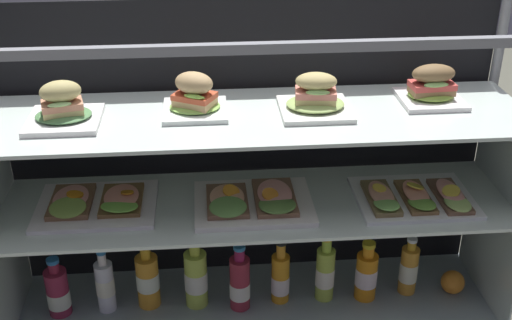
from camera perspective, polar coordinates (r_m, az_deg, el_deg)
The scene contains 24 objects.
ground_plane at distance 2.18m, azimuth 0.00°, elevation -13.54°, with size 6.00×6.00×0.02m, color #5B5B4D.
case_base_deck at distance 2.16m, azimuth 0.00°, elevation -12.92°, with size 1.55×0.45×0.04m, color #96A5A9.
case_frame at distance 2.00m, azimuth -0.36°, elevation 0.99°, with size 1.55×0.45×0.97m.
riser_lower_tier at distance 2.03m, azimuth 0.00°, elevation -8.45°, with size 1.49×0.39×0.37m.
shelf_lower_glass at distance 1.93m, azimuth 0.00°, elevation -3.84°, with size 1.51×0.40×0.01m, color silver.
riser_upper_tier at distance 1.86m, azimuth 0.00°, elevation -0.15°, with size 1.49×0.39×0.27m.
shelf_upper_glass at distance 1.80m, azimuth 0.00°, elevation 3.81°, with size 1.51×0.40×0.01m, color silver.
plated_roll_sandwich_near_left_corner at distance 1.80m, azimuth -16.44°, elevation 4.27°, with size 0.19×0.19×0.12m.
plated_roll_sandwich_far_left at distance 1.80m, azimuth -5.36°, elevation 5.39°, with size 0.18×0.18×0.12m.
plated_roll_sandwich_left_of_center at distance 1.81m, azimuth 5.19°, elevation 5.32°, with size 0.19×0.19×0.11m.
plated_roll_sandwich_near_right_corner at distance 1.93m, azimuth 15.02°, elevation 6.06°, with size 0.18×0.18×0.11m.
open_sandwich_tray_mid_left at distance 1.94m, azimuth -13.77°, elevation -3.67°, with size 0.34×0.26×0.05m.
open_sandwich_tray_left_of_center at distance 1.89m, azimuth -0.24°, elevation -3.61°, with size 0.34×0.26×0.06m.
open_sandwich_tray_right_of_center at distance 1.97m, azimuth 13.70°, elevation -3.17°, with size 0.34×0.26×0.05m.
juice_bottle_back_center at distance 2.16m, azimuth -16.82°, elevation -10.94°, with size 0.07×0.07×0.20m.
juice_bottle_back_right at distance 2.13m, azimuth -12.97°, elevation -10.52°, with size 0.06×0.06×0.22m.
juice_bottle_front_fourth at distance 2.12m, azimuth -9.38°, elevation -10.21°, with size 0.07×0.07×0.23m.
juice_bottle_front_left_end at distance 2.10m, azimuth -5.23°, elevation -10.17°, with size 0.07×0.07×0.24m.
juice_bottle_front_right_end at distance 2.08m, azimuth -1.42°, elevation -10.61°, with size 0.07×0.07×0.23m.
juice_bottle_front_middle at distance 2.11m, azimuth 2.13°, elevation -10.19°, with size 0.06×0.06×0.22m.
juice_bottle_back_left at distance 2.13m, azimuth 6.02°, elevation -9.73°, with size 0.06×0.06×0.23m.
juice_bottle_near_post at distance 2.15m, azimuth 9.56°, elevation -9.79°, with size 0.07×0.07×0.21m.
juice_bottle_front_second at distance 2.20m, azimuth 13.11°, elevation -9.24°, with size 0.06×0.06×0.21m.
orange_fruit_beside_bottles at distance 2.26m, azimuth 16.72°, elevation -10.12°, with size 0.08×0.08×0.08m, color orange.
Camera 1 is at (-0.14, -1.65, 1.41)m, focal length 46.06 mm.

